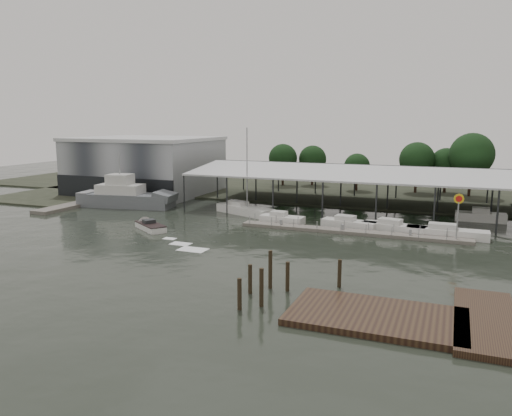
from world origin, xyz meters
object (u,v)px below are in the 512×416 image
at_px(grey_trawler, 127,197).
at_px(shell_fuel_sign, 458,208).
at_px(speedboat_underway, 149,226).
at_px(white_sailboat, 244,210).

bearing_deg(grey_trawler, shell_fuel_sign, -15.44).
relative_size(shell_fuel_sign, speedboat_underway, 0.36).
distance_m(shell_fuel_sign, grey_trawler, 49.37).
distance_m(grey_trawler, white_sailboat, 19.94).
xyz_separation_m(shell_fuel_sign, white_sailboat, (-29.11, 6.78, -3.28)).
bearing_deg(grey_trawler, speedboat_underway, -54.00).
height_order(shell_fuel_sign, speedboat_underway, shell_fuel_sign).
height_order(grey_trawler, speedboat_underway, grey_trawler).
xyz_separation_m(grey_trawler, white_sailboat, (19.89, 1.17, -0.93)).
bearing_deg(white_sailboat, grey_trawler, -153.50).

